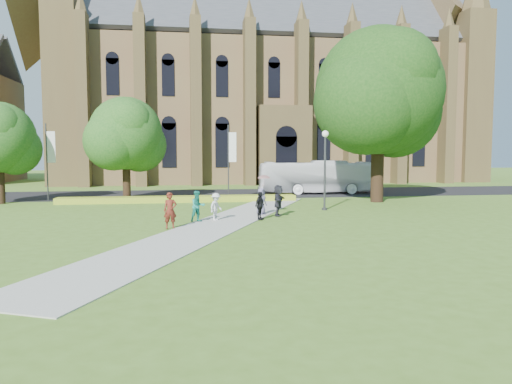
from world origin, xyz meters
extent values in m
plane|color=#476B20|center=(0.00, 0.00, 0.00)|extent=(160.00, 160.00, 0.00)
cube|color=black|center=(0.00, 20.00, 0.01)|extent=(160.00, 10.00, 0.02)
cube|color=#B2B2A8|center=(0.00, 1.00, 0.02)|extent=(15.58, 28.54, 0.04)
cube|color=gold|center=(-2.00, 13.20, 0.23)|extent=(18.00, 1.40, 0.45)
cube|color=brown|center=(10.00, 40.00, 8.50)|extent=(52.00, 16.00, 17.00)
cube|color=brown|center=(-14.50, 33.00, 10.50)|extent=(3.50, 3.50, 21.00)
cube|color=brown|center=(34.50, 33.00, 10.50)|extent=(3.50, 3.50, 21.00)
cube|color=brown|center=(10.00, 31.00, 4.50)|extent=(6.00, 2.50, 9.00)
cylinder|color=#38383D|center=(7.50, 6.50, 2.40)|extent=(0.14, 0.14, 4.80)
sphere|color=white|center=(7.50, 6.50, 5.02)|extent=(0.44, 0.44, 0.44)
cylinder|color=#38383D|center=(7.50, 6.50, 0.07)|extent=(0.36, 0.36, 0.15)
cylinder|color=#332114|center=(13.00, 11.00, 3.30)|extent=(0.96, 0.96, 6.60)
sphere|color=#133A0F|center=(13.00, 11.00, 8.40)|extent=(9.60, 9.60, 9.60)
cylinder|color=#332114|center=(-15.00, 14.00, 1.93)|extent=(0.56, 0.56, 3.85)
cylinder|color=#332114|center=(-6.00, 14.50, 2.06)|extent=(0.60, 0.60, 4.12)
sphere|color=#164917|center=(-6.00, 14.50, 5.25)|extent=(5.60, 5.60, 5.60)
cylinder|color=#38383D|center=(2.00, 15.20, 3.00)|extent=(0.10, 0.10, 6.00)
cube|color=white|center=(2.35, 15.20, 4.20)|extent=(0.60, 0.02, 2.40)
cylinder|color=#38383D|center=(-12.00, 15.20, 3.00)|extent=(0.10, 0.10, 6.00)
cube|color=white|center=(-11.65, 15.20, 4.20)|extent=(0.60, 0.02, 2.40)
imported|color=silver|center=(10.54, 18.80, 1.52)|extent=(10.81, 2.75, 3.00)
imported|color=#602115|center=(-2.46, -0.05, 0.94)|extent=(0.71, 0.52, 1.81)
imported|color=#197F6B|center=(-1.01, 2.03, 0.89)|extent=(1.01, 0.91, 1.71)
imported|color=silver|center=(0.02, 2.45, 0.80)|extent=(1.05, 1.13, 1.53)
imported|color=black|center=(2.49, 2.42, 0.83)|extent=(0.87, 0.97, 1.58)
imported|color=slate|center=(2.96, 4.69, 0.84)|extent=(0.93, 0.89, 1.61)
imported|color=#27272F|center=(3.84, 3.84, 0.96)|extent=(1.11, 1.80, 1.85)
imported|color=#DEA19D|center=(3.14, 4.79, 2.00)|extent=(0.87, 0.87, 0.70)
camera|label=1|loc=(-2.04, -25.17, 3.93)|focal=35.00mm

